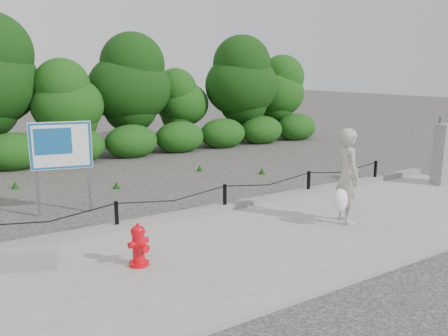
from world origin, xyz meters
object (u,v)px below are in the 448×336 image
(pedestrian, at_px, (347,177))
(concrete_block, at_px, (26,259))
(advertising_sign, at_px, (61,150))
(utility_cabinet, at_px, (445,154))
(fire_hydrant, at_px, (139,246))

(pedestrian, height_order, concrete_block, pedestrian)
(concrete_block, relative_size, advertising_sign, 0.46)
(utility_cabinet, distance_m, advertising_sign, 9.89)
(fire_hydrant, xyz_separation_m, advertising_sign, (-0.20, 3.67, 1.04))
(concrete_block, height_order, utility_cabinet, utility_cabinet)
(concrete_block, bearing_deg, fire_hydrant, -29.62)
(pedestrian, relative_size, advertising_sign, 0.94)
(pedestrian, relative_size, concrete_block, 2.04)
(fire_hydrant, distance_m, pedestrian, 4.48)
(utility_cabinet, bearing_deg, concrete_block, -176.44)
(concrete_block, bearing_deg, advertising_sign, 64.29)
(advertising_sign, bearing_deg, pedestrian, -26.06)
(concrete_block, distance_m, utility_cabinet, 10.76)
(advertising_sign, bearing_deg, utility_cabinet, -3.77)
(advertising_sign, bearing_deg, concrete_block, -101.38)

